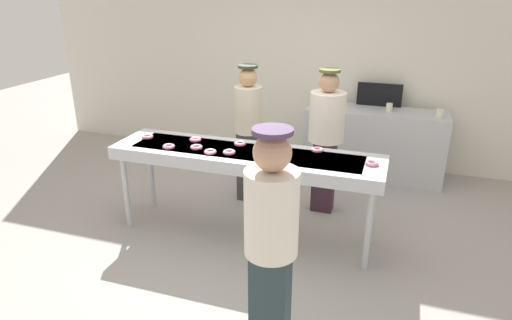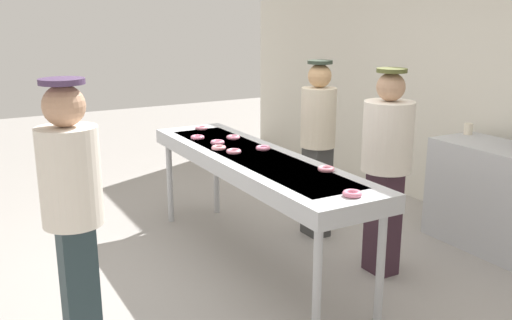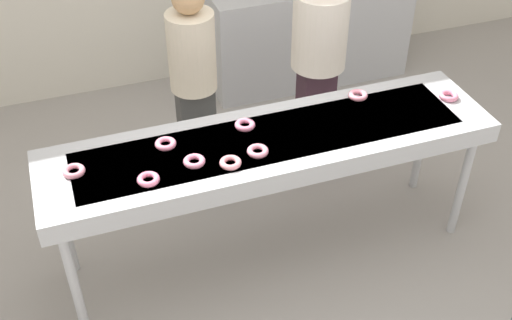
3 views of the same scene
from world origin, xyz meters
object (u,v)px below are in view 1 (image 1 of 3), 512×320
object	(u,v)px
strawberry_donut_1	(229,152)
paper_cup_1	(317,99)
strawberry_donut_0	(196,147)
strawberry_donut_8	(169,146)
worker_baker	(326,132)
strawberry_donut_6	(195,140)
strawberry_donut_2	(372,163)
strawberry_donut_3	(240,144)
paper_cup_0	(389,107)
strawberry_donut_4	(317,150)
menu_display	(379,95)
worker_assistant	(248,128)
strawberry_donut_5	(147,137)
customer_waiting	(271,242)
prep_counter	(374,144)
fryer_conveyor	(245,158)
paper_cup_2	(440,113)
strawberry_donut_7	(210,152)

from	to	relation	value
strawberry_donut_1	paper_cup_1	xyz separation A→B (m)	(0.41, 2.22, 0.03)
strawberry_donut_0	strawberry_donut_8	world-z (taller)	same
worker_baker	strawberry_donut_6	bearing A→B (deg)	36.65
strawberry_donut_8	strawberry_donut_2	bearing A→B (deg)	5.26
strawberry_donut_3	paper_cup_0	size ratio (longest dim) A/B	1.16
strawberry_donut_4	menu_display	bearing A→B (deg)	77.83
strawberry_donut_6	worker_assistant	bearing A→B (deg)	63.16
worker_baker	strawberry_donut_0	bearing A→B (deg)	46.16
strawberry_donut_2	strawberry_donut_6	xyz separation A→B (m)	(-1.78, 0.10, 0.00)
paper_cup_0	strawberry_donut_5	bearing A→B (deg)	-140.65
strawberry_donut_0	worker_baker	bearing A→B (deg)	38.09
customer_waiting	menu_display	world-z (taller)	customer_waiting
prep_counter	paper_cup_1	size ratio (longest dim) A/B	17.19
paper_cup_1	strawberry_donut_0	bearing A→B (deg)	-109.17
strawberry_donut_4	strawberry_donut_5	distance (m)	1.77
fryer_conveyor	strawberry_donut_5	size ratio (longest dim) A/B	22.11
strawberry_donut_8	worker_baker	size ratio (longest dim) A/B	0.07
customer_waiting	paper_cup_0	world-z (taller)	customer_waiting
fryer_conveyor	strawberry_donut_1	world-z (taller)	strawberry_donut_1
paper_cup_2	strawberry_donut_3	bearing A→B (deg)	-138.48
strawberry_donut_2	prep_counter	bearing A→B (deg)	92.96
strawberry_donut_0	strawberry_donut_7	world-z (taller)	same
strawberry_donut_8	paper_cup_0	bearing A→B (deg)	46.93
strawberry_donut_3	menu_display	world-z (taller)	menu_display
strawberry_donut_3	paper_cup_2	world-z (taller)	paper_cup_2
strawberry_donut_7	worker_assistant	xyz separation A→B (m)	(0.05, 0.96, -0.04)
strawberry_donut_3	paper_cup_2	xyz separation A→B (m)	(1.94, 1.71, 0.03)
strawberry_donut_1	paper_cup_1	bearing A→B (deg)	79.61
menu_display	prep_counter	bearing A→B (deg)	-90.00
prep_counter	menu_display	world-z (taller)	menu_display
strawberry_donut_6	strawberry_donut_2	bearing A→B (deg)	-3.13
strawberry_donut_4	strawberry_donut_5	size ratio (longest dim) A/B	1.00
strawberry_donut_0	worker_assistant	bearing A→B (deg)	75.38
strawberry_donut_3	strawberry_donut_6	xyz separation A→B (m)	(-0.48, -0.03, 0.00)
worker_baker	paper_cup_0	bearing A→B (deg)	-108.73
strawberry_donut_1	strawberry_donut_2	xyz separation A→B (m)	(1.31, 0.14, 0.00)
strawberry_donut_2	strawberry_donut_3	size ratio (longest dim) A/B	1.00
paper_cup_0	strawberry_donut_2	bearing A→B (deg)	-91.37
strawberry_donut_5	customer_waiting	bearing A→B (deg)	-40.97
paper_cup_0	paper_cup_1	world-z (taller)	same
strawberry_donut_6	menu_display	xyz separation A→B (m)	(1.67, 2.09, 0.13)
strawberry_donut_4	strawberry_donut_5	xyz separation A→B (m)	(-1.76, -0.17, 0.00)
fryer_conveyor	strawberry_donut_6	size ratio (longest dim) A/B	22.11
worker_assistant	customer_waiting	distance (m)	2.52
strawberry_donut_8	prep_counter	distance (m)	2.84
strawberry_donut_7	paper_cup_1	bearing A→B (deg)	75.65
fryer_conveyor	paper_cup_2	size ratio (longest dim) A/B	25.70
fryer_conveyor	worker_assistant	xyz separation A→B (m)	(-0.25, 0.79, 0.04)
worker_assistant	paper_cup_1	world-z (taller)	worker_assistant
strawberry_donut_0	strawberry_donut_7	size ratio (longest dim) A/B	1.00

